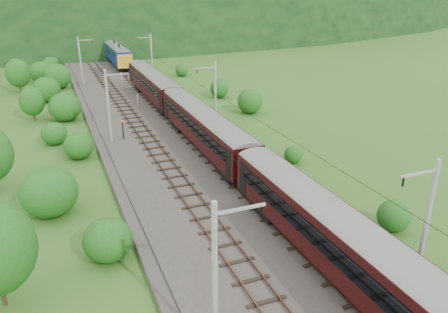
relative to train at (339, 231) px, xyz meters
name	(u,v)px	position (x,y,z in m)	size (l,w,h in m)	color
railbed	(245,227)	(-2.40, 7.46, -3.33)	(14.00, 220.00, 0.30)	#38332D
track_left	(215,231)	(-4.80, 7.46, -3.11)	(2.40, 220.00, 0.27)	brown
track_right	(274,218)	(0.00, 7.46, -3.11)	(2.40, 220.00, 0.27)	brown
catenary_left	(109,105)	(-8.52, 29.46, 1.02)	(2.54, 192.28, 8.00)	gray
catenary_right	(215,94)	(3.72, 29.46, 1.02)	(2.54, 192.28, 8.00)	gray
overhead_wires	(247,137)	(-2.40, 7.46, 3.62)	(4.83, 198.00, 0.03)	black
mountain_main	(60,14)	(-2.40, 257.46, -3.48)	(504.00, 360.00, 244.00)	black
train	(339,231)	(0.00, 0.00, 0.00)	(2.93, 162.70, 5.09)	black
hazard_post_near	(138,100)	(-2.76, 43.20, -2.32)	(0.18, 0.18, 1.71)	red
hazard_post_far	(122,77)	(-2.04, 60.64, -2.32)	(0.18, 0.18, 1.71)	red
signal	(123,128)	(-7.22, 29.81, -1.89)	(0.24, 0.24, 2.19)	black
vegetation_left	(41,168)	(-15.79, 18.88, -0.99)	(11.61, 146.64, 7.02)	#1A5416
vegetation_right	(330,161)	(8.92, 13.28, -2.14)	(7.16, 109.37, 3.15)	#1A5416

